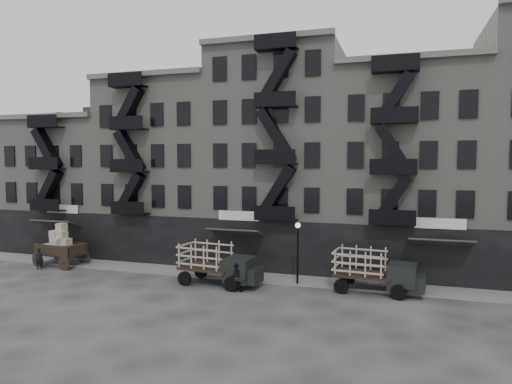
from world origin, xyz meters
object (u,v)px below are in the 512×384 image
(stake_truck_west, at_px, (218,261))
(stake_truck_east, at_px, (375,268))
(wagon, at_px, (59,242))
(pedestrian_mid, at_px, (236,277))
(pedestrian_west, at_px, (39,259))

(stake_truck_west, xyz_separation_m, stake_truck_east, (10.28, 1.30, -0.02))
(stake_truck_west, relative_size, stake_truck_east, 1.02)
(wagon, height_order, pedestrian_mid, wagon)
(stake_truck_west, bearing_deg, pedestrian_west, -173.49)
(wagon, relative_size, pedestrian_west, 2.55)
(stake_truck_east, bearing_deg, stake_truck_west, -167.43)
(stake_truck_west, distance_m, stake_truck_east, 10.36)
(pedestrian_mid, bearing_deg, stake_truck_east, -172.30)
(stake_truck_west, height_order, pedestrian_mid, stake_truck_west)
(wagon, xyz_separation_m, pedestrian_mid, (15.92, -2.42, -0.97))
(pedestrian_mid, bearing_deg, stake_truck_west, -39.33)
(pedestrian_west, relative_size, pedestrian_mid, 0.87)
(stake_truck_west, height_order, pedestrian_west, stake_truck_west)
(pedestrian_mid, bearing_deg, pedestrian_west, -11.08)
(stake_truck_west, xyz_separation_m, pedestrian_mid, (1.72, -1.06, -0.67))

